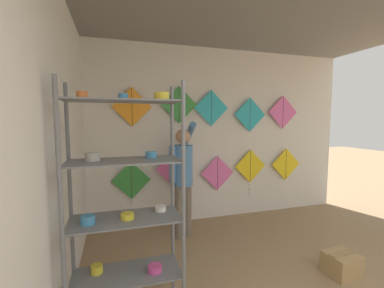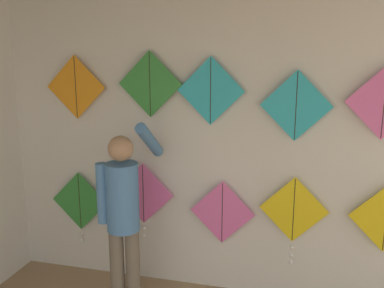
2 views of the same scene
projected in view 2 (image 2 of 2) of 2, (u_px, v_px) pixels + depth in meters
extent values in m
cube|color=silver|center=(220.00, 140.00, 3.73)|extent=(4.80, 0.06, 2.80)
cylinder|color=#726656|center=(118.00, 271.00, 3.57)|extent=(0.12, 0.12, 0.75)
cylinder|color=#726656|center=(133.00, 271.00, 3.57)|extent=(0.12, 0.12, 0.75)
cylinder|color=#4C7FB7|center=(123.00, 197.00, 3.42)|extent=(0.26, 0.26, 0.56)
sphere|color=tan|center=(121.00, 148.00, 3.33)|extent=(0.20, 0.20, 0.20)
cylinder|color=#4C7FB7|center=(103.00, 193.00, 3.42)|extent=(0.09, 0.09, 0.50)
cylinder|color=#4C7FB7|center=(150.00, 140.00, 3.52)|extent=(0.09, 0.46, 0.36)
cube|color=#338C38|center=(80.00, 201.00, 4.12)|extent=(0.58, 0.01, 0.58)
cylinder|color=black|center=(80.00, 201.00, 4.12)|extent=(0.01, 0.01, 0.55)
sphere|color=white|center=(81.00, 234.00, 4.19)|extent=(0.04, 0.04, 0.04)
sphere|color=white|center=(82.00, 241.00, 4.20)|extent=(0.04, 0.04, 0.04)
cube|color=pink|center=(143.00, 193.00, 3.93)|extent=(0.58, 0.01, 0.58)
cylinder|color=black|center=(143.00, 193.00, 3.93)|extent=(0.01, 0.01, 0.55)
sphere|color=white|center=(144.00, 228.00, 4.00)|extent=(0.04, 0.04, 0.04)
sphere|color=white|center=(144.00, 235.00, 4.02)|extent=(0.04, 0.04, 0.04)
cube|color=pink|center=(222.00, 212.00, 3.78)|extent=(0.58, 0.01, 0.58)
cylinder|color=black|center=(222.00, 212.00, 3.78)|extent=(0.01, 0.01, 0.55)
cube|color=yellow|center=(294.00, 210.00, 3.61)|extent=(0.58, 0.01, 0.58)
cylinder|color=black|center=(294.00, 210.00, 3.61)|extent=(0.01, 0.01, 0.55)
sphere|color=white|center=(292.00, 247.00, 3.68)|extent=(0.04, 0.04, 0.04)
sphere|color=white|center=(291.00, 254.00, 3.69)|extent=(0.04, 0.04, 0.04)
sphere|color=white|center=(291.00, 262.00, 3.71)|extent=(0.04, 0.04, 0.04)
cube|color=orange|center=(76.00, 87.00, 3.87)|extent=(0.58, 0.01, 0.58)
cylinder|color=black|center=(76.00, 87.00, 3.87)|extent=(0.01, 0.01, 0.55)
cube|color=#338C38|center=(150.00, 84.00, 3.69)|extent=(0.58, 0.01, 0.58)
cylinder|color=black|center=(150.00, 84.00, 3.69)|extent=(0.01, 0.01, 0.55)
cube|color=#28B2C6|center=(211.00, 91.00, 3.57)|extent=(0.58, 0.01, 0.58)
cylinder|color=black|center=(211.00, 91.00, 3.57)|extent=(0.01, 0.01, 0.55)
cube|color=#28B2C6|center=(296.00, 106.00, 3.42)|extent=(0.58, 0.01, 0.58)
cylinder|color=black|center=(296.00, 106.00, 3.42)|extent=(0.01, 0.01, 0.55)
cube|color=pink|center=(384.00, 103.00, 3.25)|extent=(0.58, 0.01, 0.58)
cylinder|color=black|center=(384.00, 103.00, 3.25)|extent=(0.01, 0.01, 0.55)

